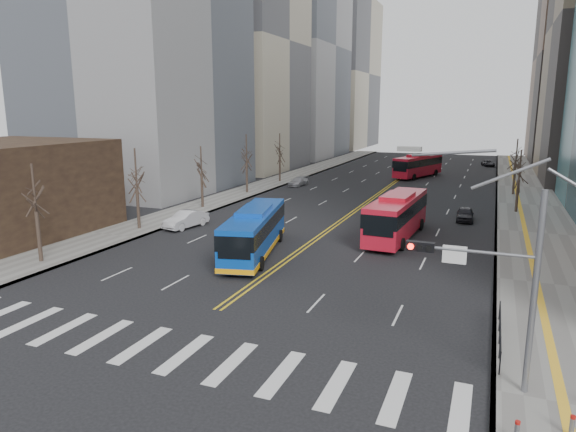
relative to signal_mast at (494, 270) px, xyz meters
The scene contains 17 objects.
ground 14.73m from the signal_mast, behind, with size 220.00×220.00×0.00m, color black.
sidewalk_right 43.43m from the signal_mast, 85.04° to the left, with size 7.00×130.00×0.15m, color slate.
sidewalk_left 52.80m from the signal_mast, 125.14° to the left, with size 5.00×130.00×0.15m, color slate.
crosswalk 14.73m from the signal_mast, behind, with size 26.70×4.00×0.01m.
centerline 54.98m from the signal_mast, 104.56° to the left, with size 0.55×100.00×0.01m.
office_towers 70.52m from the signal_mast, 101.59° to the left, with size 83.00×134.00×58.00m.
signal_mast is the anchor object (origin of this frame).
pedestrian_railing 5.71m from the signal_mast, 82.40° to the left, with size 0.06×6.06×1.02m.
bollards 5.43m from the signal_mast, 40.86° to the right, with size 2.87×3.17×0.78m.
street_trees 38.71m from the signal_mast, 122.76° to the left, with size 35.20×47.20×7.60m.
blue_bus 21.72m from the signal_mast, 140.41° to the left, with size 5.31×12.45×3.54m.
red_bus_near 24.11m from the signal_mast, 108.43° to the left, with size 3.48×12.08×3.77m.
red_bus_far 64.18m from the signal_mast, 100.28° to the left, with size 6.35×11.76×3.65m.
car_white 32.85m from the signal_mast, 143.70° to the left, with size 1.64×4.70×1.55m, color silver.
car_dark_mid 32.35m from the signal_mast, 94.54° to the left, with size 1.58×3.93×1.34m, color black.
car_silver 54.23m from the signal_mast, 118.60° to the left, with size 1.69×4.15×1.20m, color #AFAEB4.
car_dark_far 84.35m from the signal_mast, 90.86° to the left, with size 1.84×3.98×1.11m, color black.
Camera 1 is at (13.43, -18.02, 10.84)m, focal length 32.00 mm.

